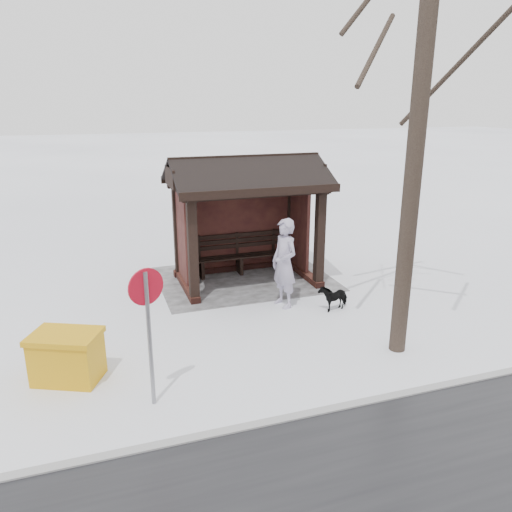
% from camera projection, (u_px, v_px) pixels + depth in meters
% --- Properties ---
extents(ground, '(120.00, 120.00, 0.00)m').
position_uv_depth(ground, '(247.00, 282.00, 12.33)').
color(ground, white).
rests_on(ground, ground).
extents(kerb, '(120.00, 0.15, 0.06)m').
position_uv_depth(kerb, '(360.00, 404.00, 7.35)').
color(kerb, gray).
rests_on(kerb, ground).
extents(trampled_patch, '(4.20, 3.20, 0.02)m').
position_uv_depth(trampled_patch, '(244.00, 279.00, 12.51)').
color(trampled_patch, '#97979C').
rests_on(trampled_patch, ground).
extents(bus_shelter, '(3.60, 2.40, 3.09)m').
position_uv_depth(bus_shelter, '(244.00, 194.00, 11.82)').
color(bus_shelter, '#371814').
rests_on(bus_shelter, ground).
extents(pedestrian, '(0.62, 0.80, 1.94)m').
position_uv_depth(pedestrian, '(284.00, 263.00, 10.60)').
color(pedestrian, '#9E96B0').
rests_on(pedestrian, ground).
extents(dog, '(0.72, 0.47, 0.56)m').
position_uv_depth(dog, '(333.00, 297.00, 10.64)').
color(dog, black).
rests_on(dog, ground).
extents(grit_bin, '(1.26, 1.10, 0.81)m').
position_uv_depth(grit_bin, '(67.00, 356.00, 7.89)').
color(grit_bin, '#C98E0B').
rests_on(grit_bin, ground).
extents(road_sign, '(0.51, 0.23, 2.10)m').
position_uv_depth(road_sign, '(147.00, 307.00, 6.94)').
color(road_sign, gray).
rests_on(road_sign, ground).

